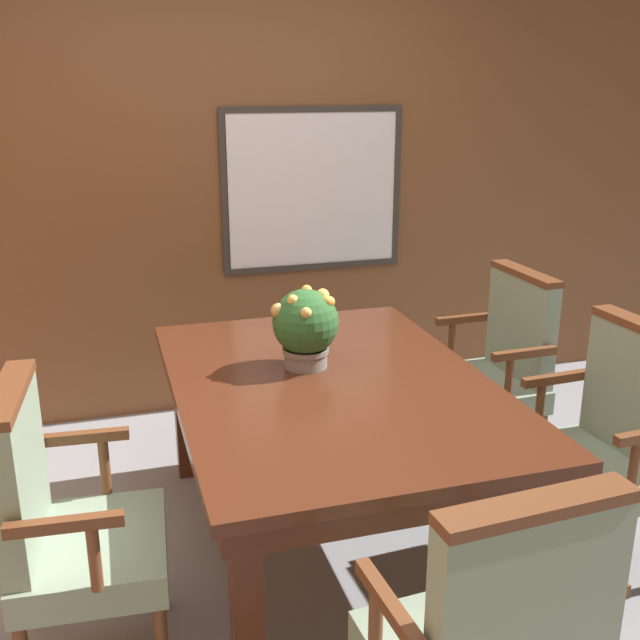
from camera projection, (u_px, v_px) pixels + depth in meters
name	position (u px, v px, depth m)	size (l,w,h in m)	color
ground_plane	(311.00, 575.00, 2.93)	(14.00, 14.00, 0.00)	gray
wall_back	(224.00, 198.00, 4.16)	(7.20, 0.08, 2.45)	brown
dining_table	(331.00, 402.00, 2.94)	(1.20, 1.73, 0.74)	#4C2314
chair_left_near	(64.00, 521.00, 2.32)	(0.49, 0.59, 1.00)	brown
chair_right_far	(498.00, 364.00, 3.62)	(0.47, 0.58, 1.00)	brown
chair_right_near	(606.00, 439.00, 2.86)	(0.49, 0.59, 1.00)	brown
potted_plant	(306.00, 326.00, 2.99)	(0.28, 0.27, 0.33)	gray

